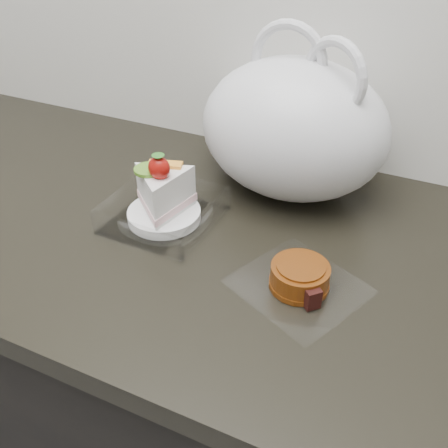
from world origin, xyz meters
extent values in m
cube|color=black|center=(0.00, 1.69, 0.43)|extent=(2.00, 0.60, 0.86)
cube|color=black|center=(0.00, 1.69, 0.88)|extent=(2.04, 0.64, 0.04)
cube|color=white|center=(0.02, 1.68, 0.90)|extent=(0.17, 0.17, 0.00)
cylinder|color=white|center=(0.02, 1.68, 0.91)|extent=(0.12, 0.12, 0.02)
ellipsoid|color=#AD190B|center=(0.02, 1.67, 1.01)|extent=(0.04, 0.03, 0.04)
cone|color=#2D7223|center=(0.02, 1.67, 1.03)|extent=(0.02, 0.02, 0.01)
cylinder|color=#6BA42F|center=(0.00, 1.68, 1.00)|extent=(0.04, 0.04, 0.01)
cube|color=#FFA130|center=(0.01, 1.70, 1.00)|extent=(0.06, 0.03, 0.01)
cube|color=white|center=(0.27, 1.62, 0.90)|extent=(0.22, 0.21, 0.00)
cylinder|color=maroon|center=(0.27, 1.62, 0.92)|extent=(0.10, 0.10, 0.04)
cylinder|color=maroon|center=(0.27, 1.62, 0.91)|extent=(0.11, 0.11, 0.01)
cylinder|color=maroon|center=(0.27, 1.62, 0.94)|extent=(0.08, 0.08, 0.00)
cube|color=black|center=(0.30, 1.59, 0.92)|extent=(0.03, 0.03, 0.03)
ellipsoid|color=white|center=(0.18, 1.86, 1.02)|extent=(0.38, 0.33, 0.24)
ellipsoid|color=white|center=(0.08, 1.91, 1.00)|extent=(0.23, 0.21, 0.16)
torus|color=white|center=(0.15, 1.87, 1.13)|extent=(0.13, 0.03, 0.13)
torus|color=white|center=(0.24, 1.85, 1.13)|extent=(0.12, 0.07, 0.12)
camera|label=1|loc=(0.40, 1.10, 1.39)|focal=40.00mm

